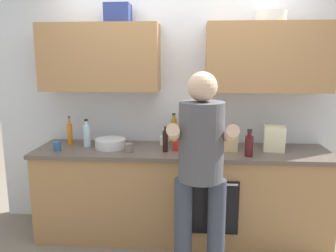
# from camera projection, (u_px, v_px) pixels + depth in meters

# --- Properties ---
(ground_plane) EXTENTS (12.00, 12.00, 0.00)m
(ground_plane) POSITION_uv_depth(u_px,v_px,m) (180.00, 235.00, 3.41)
(ground_plane) COLOR #756B5B
(back_wall_unit) EXTENTS (4.00, 0.38, 2.50)m
(back_wall_unit) POSITION_uv_depth(u_px,v_px,m) (183.00, 86.00, 3.39)
(back_wall_unit) COLOR silver
(back_wall_unit) RESTS_ON ground
(counter) EXTENTS (2.84, 0.67, 0.90)m
(counter) POSITION_uv_depth(u_px,v_px,m) (181.00, 193.00, 3.33)
(counter) COLOR #A37547
(counter) RESTS_ON ground
(person_standing) EXTENTS (0.49, 0.45, 1.67)m
(person_standing) POSITION_uv_depth(u_px,v_px,m) (201.00, 163.00, 2.53)
(person_standing) COLOR #383D4C
(person_standing) RESTS_ON ground
(bottle_soy) EXTENTS (0.05, 0.05, 0.24)m
(bottle_soy) POSITION_uv_depth(u_px,v_px,m) (165.00, 141.00, 3.14)
(bottle_soy) COLOR black
(bottle_soy) RESTS_ON counter
(bottle_oil) EXTENTS (0.06, 0.06, 0.32)m
(bottle_oil) POSITION_uv_depth(u_px,v_px,m) (174.00, 131.00, 3.42)
(bottle_oil) COLOR olive
(bottle_oil) RESTS_ON counter
(bottle_water) EXTENTS (0.07, 0.07, 0.28)m
(bottle_water) POSITION_uv_depth(u_px,v_px,m) (87.00, 135.00, 3.34)
(bottle_water) COLOR silver
(bottle_water) RESTS_ON counter
(bottle_juice) EXTENTS (0.05, 0.05, 0.29)m
(bottle_juice) POSITION_uv_depth(u_px,v_px,m) (70.00, 133.00, 3.42)
(bottle_juice) COLOR orange
(bottle_juice) RESTS_ON counter
(bottle_wine) EXTENTS (0.07, 0.07, 0.25)m
(bottle_wine) POSITION_uv_depth(u_px,v_px,m) (249.00, 145.00, 2.99)
(bottle_wine) COLOR #471419
(bottle_wine) RESTS_ON counter
(cup_tea) EXTENTS (0.07, 0.07, 0.09)m
(cup_tea) POSITION_uv_depth(u_px,v_px,m) (57.00, 146.00, 3.20)
(cup_tea) COLOR #33598C
(cup_tea) RESTS_ON counter
(cup_stoneware) EXTENTS (0.08, 0.08, 0.08)m
(cup_stoneware) POSITION_uv_depth(u_px,v_px,m) (129.00, 148.00, 3.15)
(cup_stoneware) COLOR slate
(cup_stoneware) RESTS_ON counter
(cup_coffee) EXTENTS (0.07, 0.07, 0.09)m
(cup_coffee) POSITION_uv_depth(u_px,v_px,m) (163.00, 140.00, 3.41)
(cup_coffee) COLOR white
(cup_coffee) RESTS_ON counter
(mixing_bowl) EXTENTS (0.30, 0.30, 0.09)m
(mixing_bowl) POSITION_uv_depth(u_px,v_px,m) (110.00, 143.00, 3.29)
(mixing_bowl) COLOR silver
(mixing_bowl) RESTS_ON counter
(grocery_bag_rice) EXTENTS (0.22, 0.22, 0.23)m
(grocery_bag_rice) POSITION_uv_depth(u_px,v_px,m) (274.00, 138.00, 3.20)
(grocery_bag_rice) COLOR beige
(grocery_bag_rice) RESTS_ON counter
(grocery_bag_bread) EXTENTS (0.26, 0.19, 0.17)m
(grocery_bag_bread) POSITION_uv_depth(u_px,v_px,m) (224.00, 141.00, 3.22)
(grocery_bag_bread) COLOR tan
(grocery_bag_bread) RESTS_ON counter
(grocery_bag_crisps) EXTENTS (0.22, 0.25, 0.22)m
(grocery_bag_crisps) POSITION_uv_depth(u_px,v_px,m) (185.00, 138.00, 3.25)
(grocery_bag_crisps) COLOR red
(grocery_bag_crisps) RESTS_ON counter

